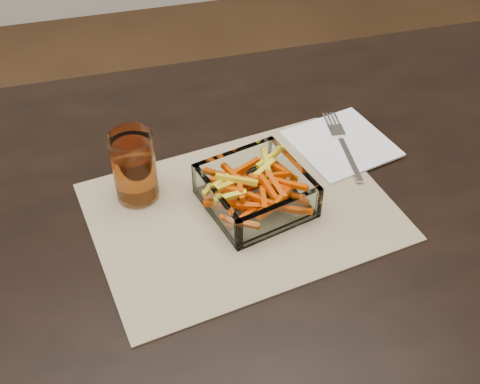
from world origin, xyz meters
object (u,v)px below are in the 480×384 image
(dining_table, at_px, (257,244))
(glass_bowl, at_px, (256,193))
(fork, at_px, (342,143))
(tumbler, at_px, (135,169))

(dining_table, height_order, glass_bowl, glass_bowl)
(dining_table, distance_m, fork, 0.23)
(dining_table, xyz_separation_m, fork, (0.18, 0.10, 0.10))
(fork, bearing_deg, dining_table, -144.75)
(dining_table, relative_size, tumbler, 13.60)
(glass_bowl, distance_m, fork, 0.21)
(dining_table, xyz_separation_m, glass_bowl, (-0.00, 0.00, 0.11))
(tumbler, distance_m, fork, 0.36)
(dining_table, xyz_separation_m, tumbler, (-0.18, 0.07, 0.15))
(glass_bowl, bearing_deg, dining_table, -47.29)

